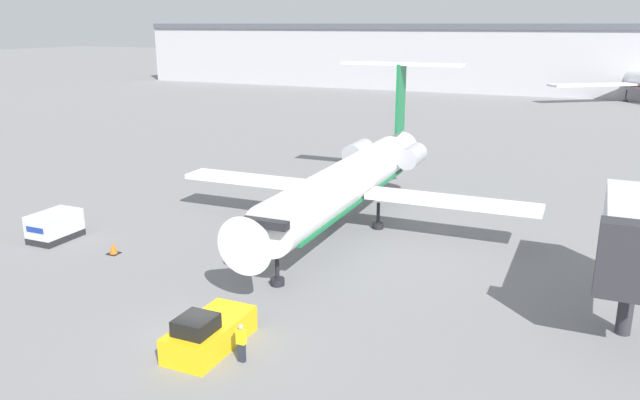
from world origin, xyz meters
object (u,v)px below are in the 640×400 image
at_px(airplane_main, 348,180).
at_px(pushback_tug, 209,333).
at_px(worker_near_tug, 241,342).
at_px(jet_bridge, 634,234).
at_px(traffic_cone_left, 113,248).
at_px(luggage_cart, 55,226).

bearing_deg(airplane_main, pushback_tug, -88.22).
height_order(worker_near_tug, jet_bridge, jet_bridge).
bearing_deg(airplane_main, jet_bridge, -23.55).
distance_m(airplane_main, pushback_tug, 18.79).
relative_size(pushback_tug, traffic_cone_left, 6.11).
bearing_deg(luggage_cart, worker_near_tug, -23.58).
xyz_separation_m(airplane_main, worker_near_tug, (2.54, -19.05, -2.60)).
bearing_deg(worker_near_tug, traffic_cone_left, 150.56).
xyz_separation_m(airplane_main, traffic_cone_left, (-11.76, -10.98, -3.17)).
height_order(pushback_tug, traffic_cone_left, pushback_tug).
bearing_deg(jet_bridge, airplane_main, 156.45).
bearing_deg(worker_near_tug, jet_bridge, 36.68).
xyz_separation_m(pushback_tug, luggage_cart, (-17.82, 8.14, 0.23)).
relative_size(luggage_cart, jet_bridge, 0.32).
height_order(luggage_cart, traffic_cone_left, luggage_cart).
bearing_deg(luggage_cart, traffic_cone_left, -5.87).
height_order(airplane_main, luggage_cart, airplane_main).
distance_m(airplane_main, traffic_cone_left, 16.40).
bearing_deg(jet_bridge, pushback_tug, -147.75).
bearing_deg(airplane_main, worker_near_tug, -82.40).
distance_m(airplane_main, jet_bridge, 19.37).
bearing_deg(pushback_tug, airplane_main, 91.78).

